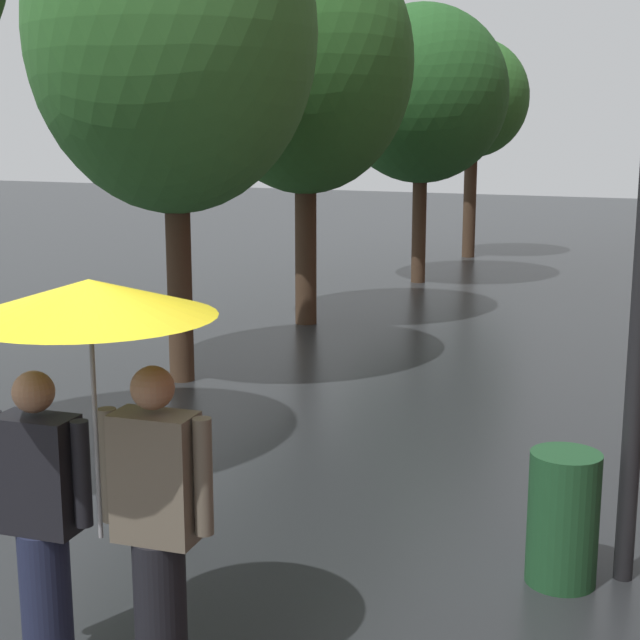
{
  "coord_description": "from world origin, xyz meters",
  "views": [
    {
      "loc": [
        3.28,
        -2.83,
        2.77
      ],
      "look_at": [
        0.16,
        3.6,
        1.35
      ],
      "focal_mm": 52.65,
      "sensor_mm": 36.0,
      "label": 1
    }
  ],
  "objects_px": {
    "street_tree_4": "(473,99)",
    "couple_under_umbrella": "(95,414)",
    "litter_bin": "(563,518)",
    "street_tree_1": "(172,34)",
    "street_tree_2": "(305,63)",
    "street_tree_3": "(422,95)"
  },
  "relations": [
    {
      "from": "street_tree_4",
      "to": "couple_under_umbrella",
      "type": "height_order",
      "value": "street_tree_4"
    },
    {
      "from": "street_tree_4",
      "to": "litter_bin",
      "type": "bearing_deg",
      "value": -70.84
    },
    {
      "from": "street_tree_1",
      "to": "street_tree_2",
      "type": "relative_size",
      "value": 1.03
    },
    {
      "from": "street_tree_3",
      "to": "couple_under_umbrella",
      "type": "distance_m",
      "value": 13.75
    },
    {
      "from": "couple_under_umbrella",
      "to": "litter_bin",
      "type": "relative_size",
      "value": 2.47
    },
    {
      "from": "street_tree_1",
      "to": "street_tree_4",
      "type": "height_order",
      "value": "street_tree_1"
    },
    {
      "from": "street_tree_4",
      "to": "couple_under_umbrella",
      "type": "distance_m",
      "value": 17.69
    },
    {
      "from": "street_tree_1",
      "to": "litter_bin",
      "type": "height_order",
      "value": "street_tree_1"
    },
    {
      "from": "street_tree_2",
      "to": "street_tree_4",
      "type": "relative_size",
      "value": 1.16
    },
    {
      "from": "street_tree_3",
      "to": "couple_under_umbrella",
      "type": "relative_size",
      "value": 2.43
    },
    {
      "from": "street_tree_4",
      "to": "street_tree_2",
      "type": "bearing_deg",
      "value": -89.28
    },
    {
      "from": "street_tree_3",
      "to": "couple_under_umbrella",
      "type": "bearing_deg",
      "value": -76.63
    },
    {
      "from": "street_tree_1",
      "to": "litter_bin",
      "type": "bearing_deg",
      "value": -31.97
    },
    {
      "from": "street_tree_2",
      "to": "litter_bin",
      "type": "bearing_deg",
      "value": -52.22
    },
    {
      "from": "street_tree_3",
      "to": "litter_bin",
      "type": "bearing_deg",
      "value": -65.73
    },
    {
      "from": "litter_bin",
      "to": "street_tree_2",
      "type": "bearing_deg",
      "value": 127.78
    },
    {
      "from": "street_tree_2",
      "to": "couple_under_umbrella",
      "type": "xyz_separation_m",
      "value": [
        3.28,
        -8.77,
        -2.3
      ]
    },
    {
      "from": "street_tree_1",
      "to": "street_tree_4",
      "type": "xyz_separation_m",
      "value": [
        -0.31,
        12.01,
        -0.3
      ]
    },
    {
      "from": "street_tree_4",
      "to": "couple_under_umbrella",
      "type": "bearing_deg",
      "value": -78.87
    },
    {
      "from": "street_tree_2",
      "to": "street_tree_3",
      "type": "height_order",
      "value": "street_tree_2"
    },
    {
      "from": "street_tree_2",
      "to": "couple_under_umbrella",
      "type": "distance_m",
      "value": 9.65
    },
    {
      "from": "street_tree_1",
      "to": "street_tree_4",
      "type": "relative_size",
      "value": 1.19
    }
  ]
}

